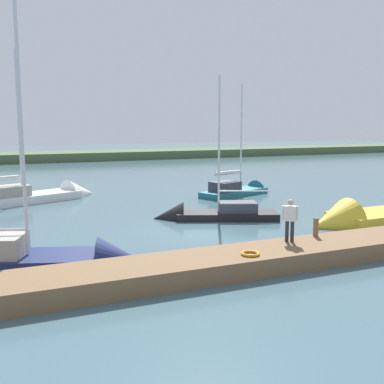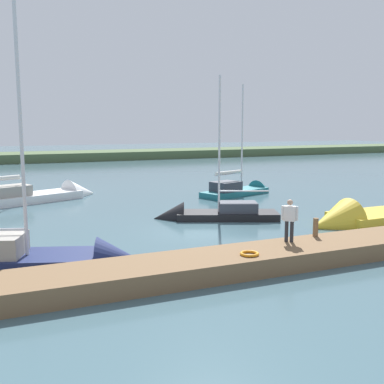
{
  "view_description": "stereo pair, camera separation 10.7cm",
  "coord_description": "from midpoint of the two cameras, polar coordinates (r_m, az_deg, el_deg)",
  "views": [
    {
      "loc": [
        9.12,
        19.62,
        5.14
      ],
      "look_at": [
        0.48,
        -0.13,
        1.97
      ],
      "focal_mm": 42.93,
      "sensor_mm": 36.0,
      "label": 1
    },
    {
      "loc": [
        9.02,
        19.66,
        5.14
      ],
      "look_at": [
        0.48,
        -0.13,
        1.97
      ],
      "focal_mm": 42.93,
      "sensor_mm": 36.0,
      "label": 2
    }
  ],
  "objects": [
    {
      "name": "sailboat_behind_pier",
      "position": [
        25.27,
        1.6,
        -3.09
      ],
      "size": [
        6.99,
        4.35,
        8.63
      ],
      "rotation": [
        0.0,
        0.0,
        -0.4
      ],
      "color": "black",
      "rests_on": "ground_plane"
    },
    {
      "name": "dock_pier",
      "position": [
        17.18,
        9.43,
        -7.99
      ],
      "size": [
        27.19,
        2.35,
        0.67
      ],
      "primitive_type": "cube",
      "color": "brown",
      "rests_on": "ground_plane"
    },
    {
      "name": "mooring_post_near",
      "position": [
        19.2,
        14.98,
        -4.24
      ],
      "size": [
        0.21,
        0.21,
        0.75
      ],
      "primitive_type": "cylinder",
      "color": "brown",
      "rests_on": "dock_pier"
    },
    {
      "name": "ground_plane",
      "position": [
        22.23,
        1.13,
        -5.0
      ],
      "size": [
        200.0,
        200.0,
        0.0
      ],
      "primitive_type": "plane",
      "color": "#42606B"
    },
    {
      "name": "far_shoreline",
      "position": [
        69.4,
        -16.08,
        3.79
      ],
      "size": [
        180.0,
        8.0,
        2.4
      ],
      "primitive_type": "cube",
      "color": "#4C603D",
      "rests_on": "ground_plane"
    },
    {
      "name": "sailboat_near_dock",
      "position": [
        17.44,
        -18.32,
        -8.4
      ],
      "size": [
        8.83,
        4.78,
        10.28
      ],
      "rotation": [
        0.0,
        0.0,
        2.81
      ],
      "color": "navy",
      "rests_on": "ground_plane"
    },
    {
      "name": "person_on_dock",
      "position": [
        17.95,
        11.91,
        -3.13
      ],
      "size": [
        0.5,
        0.46,
        1.65
      ],
      "rotation": [
        0.0,
        0.0,
        4.0
      ],
      "color": "#28282D",
      "rests_on": "dock_pier"
    },
    {
      "name": "sailboat_outer_mooring",
      "position": [
        26.48,
        21.97,
        -2.99
      ],
      "size": [
        10.84,
        2.82,
        11.25
      ],
      "rotation": [
        0.0,
        0.0,
        0.02
      ],
      "color": "gold",
      "rests_on": "ground_plane"
    },
    {
      "name": "sailboat_far_right",
      "position": [
        34.49,
        6.23,
        -0.01
      ],
      "size": [
        7.11,
        4.02,
        8.92
      ],
      "rotation": [
        0.0,
        0.0,
        3.48
      ],
      "color": "#1E6B75",
      "rests_on": "ground_plane"
    },
    {
      "name": "sailboat_mid_channel",
      "position": [
        32.91,
        -18.61,
        -0.71
      ],
      "size": [
        10.32,
        6.01,
        10.97
      ],
      "rotation": [
        0.0,
        0.0,
        3.53
      ],
      "color": "white",
      "rests_on": "ground_plane"
    },
    {
      "name": "life_ring_buoy",
      "position": [
        16.12,
        7.06,
        -7.61
      ],
      "size": [
        0.66,
        0.66,
        0.1
      ],
      "primitive_type": "torus",
      "color": "orange",
      "rests_on": "dock_pier"
    }
  ]
}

